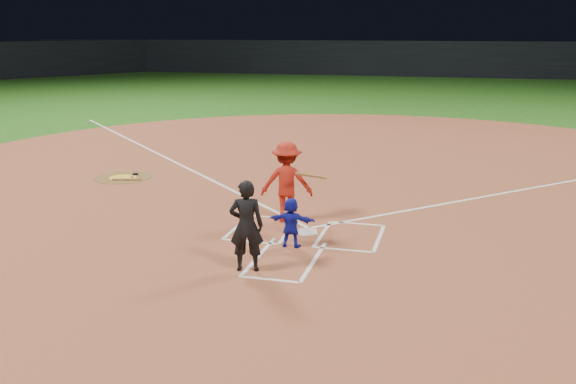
% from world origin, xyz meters
% --- Properties ---
extents(ground, '(120.00, 120.00, 0.00)m').
position_xyz_m(ground, '(0.00, 0.00, 0.00)').
color(ground, '#1D5214').
rests_on(ground, ground).
extents(home_plate_dirt, '(28.00, 28.00, 0.01)m').
position_xyz_m(home_plate_dirt, '(0.00, 6.00, 0.01)').
color(home_plate_dirt, brown).
rests_on(home_plate_dirt, ground).
extents(stadium_wall_far, '(80.00, 1.20, 3.20)m').
position_xyz_m(stadium_wall_far, '(0.00, 48.00, 1.60)').
color(stadium_wall_far, black).
rests_on(stadium_wall_far, ground).
extents(home_plate, '(0.60, 0.60, 0.02)m').
position_xyz_m(home_plate, '(0.00, 0.00, 0.02)').
color(home_plate, white).
rests_on(home_plate, home_plate_dirt).
extents(on_deck_circle, '(1.70, 1.70, 0.01)m').
position_xyz_m(on_deck_circle, '(-6.47, 3.73, 0.02)').
color(on_deck_circle, brown).
rests_on(on_deck_circle, home_plate_dirt).
extents(on_deck_logo, '(0.80, 0.80, 0.00)m').
position_xyz_m(on_deck_logo, '(-6.47, 3.73, 0.02)').
color(on_deck_logo, yellow).
rests_on(on_deck_logo, on_deck_circle).
extents(on_deck_bat_a, '(0.51, 0.74, 0.06)m').
position_xyz_m(on_deck_bat_a, '(-6.32, 3.98, 0.05)').
color(on_deck_bat_a, olive).
rests_on(on_deck_bat_a, on_deck_circle).
extents(on_deck_bat_c, '(0.83, 0.29, 0.06)m').
position_xyz_m(on_deck_bat_c, '(-6.17, 3.43, 0.05)').
color(on_deck_bat_c, '#976537').
rests_on(on_deck_bat_c, on_deck_circle).
extents(bat_weight_donut, '(0.19, 0.19, 0.05)m').
position_xyz_m(bat_weight_donut, '(-6.27, 4.13, 0.05)').
color(bat_weight_donut, black).
rests_on(bat_weight_donut, on_deck_circle).
extents(catcher, '(0.96, 0.32, 1.03)m').
position_xyz_m(catcher, '(-0.08, -0.98, 0.53)').
color(catcher, '#141AAA').
rests_on(catcher, home_plate_dirt).
extents(umpire, '(0.70, 0.54, 1.70)m').
position_xyz_m(umpire, '(-0.54, -2.45, 0.86)').
color(umpire, black).
rests_on(umpire, home_plate_dirt).
extents(chalk_markings, '(28.35, 17.32, 0.01)m').
position_xyz_m(chalk_markings, '(0.00, 5.29, 0.01)').
color(chalk_markings, white).
rests_on(chalk_markings, home_plate_dirt).
extents(batter_at_plate, '(1.55, 0.94, 1.84)m').
position_xyz_m(batter_at_plate, '(-0.63, 0.74, 0.93)').
color(batter_at_plate, '#A51E12').
rests_on(batter_at_plate, home_plate_dirt).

